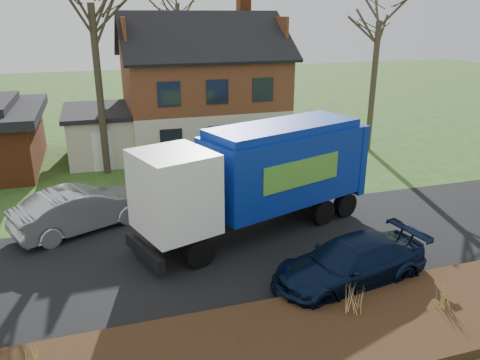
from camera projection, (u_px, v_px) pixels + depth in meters
name	position (u px, v px, depth m)	size (l,w,h in m)	color
ground	(238.00, 251.00, 16.62)	(120.00, 120.00, 0.00)	#2B501A
road	(238.00, 250.00, 16.62)	(80.00, 7.00, 0.02)	black
mulch_verge	(300.00, 341.00, 11.80)	(80.00, 3.50, 0.30)	black
main_house	(194.00, 83.00, 28.19)	(12.95, 8.95, 9.26)	beige
garbage_truck	(262.00, 172.00, 17.50)	(9.79, 5.41, 4.06)	black
silver_sedan	(82.00, 209.00, 18.03)	(1.80, 5.16, 1.70)	#A6A7AE
navy_wagon	(350.00, 263.00, 14.31)	(2.06, 5.07, 1.47)	black
grass_clump_west	(35.00, 357.00, 10.36)	(0.35, 0.29, 0.93)	tan
grass_clump_mid	(354.00, 296.00, 12.58)	(0.33, 0.27, 0.92)	tan
grass_clump_east	(444.00, 294.00, 12.84)	(0.31, 0.26, 0.78)	#A69149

